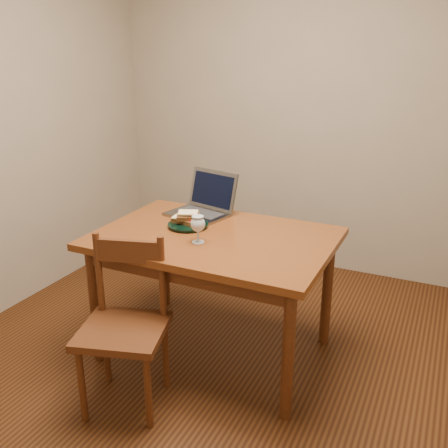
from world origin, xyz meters
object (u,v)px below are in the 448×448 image
at_px(chair, 124,319).
at_px(laptop, 204,203).
at_px(plate, 188,225).
at_px(milk_glass, 198,229).
at_px(table, 214,249).

height_order(chair, laptop, laptop).
height_order(plate, milk_glass, milk_glass).
relative_size(chair, milk_glass, 3.31).
height_order(milk_glass, laptop, laptop).
relative_size(milk_glass, laptop, 0.36).
xyz_separation_m(plate, laptop, (-0.03, 0.27, 0.06)).
xyz_separation_m(table, plate, (-0.20, 0.06, 0.10)).
xyz_separation_m(table, chair, (-0.21, -0.59, -0.18)).
height_order(chair, plate, chair).
bearing_deg(laptop, chair, -74.95).
distance_m(table, laptop, 0.42).
height_order(plate, laptop, laptop).
relative_size(chair, laptop, 1.19).
bearing_deg(plate, table, -16.01).
height_order(table, plate, plate).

